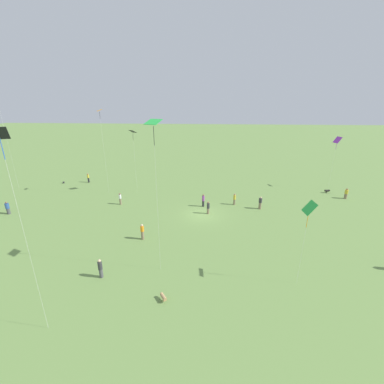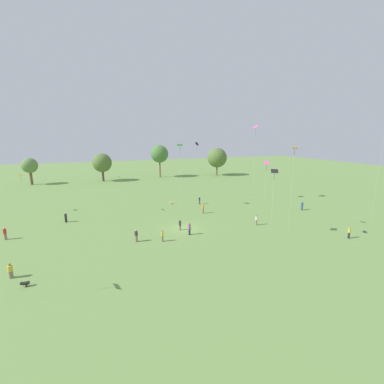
{
  "view_description": "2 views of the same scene",
  "coord_description": "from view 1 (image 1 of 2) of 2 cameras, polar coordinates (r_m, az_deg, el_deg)",
  "views": [
    {
      "loc": [
        -0.64,
        29.71,
        13.96
      ],
      "look_at": [
        1.33,
        0.2,
        3.08
      ],
      "focal_mm": 24.0,
      "sensor_mm": 36.0,
      "label": 1
    },
    {
      "loc": [
        -12.38,
        -35.31,
        13.95
      ],
      "look_at": [
        0.81,
        -1.42,
        6.06
      ],
      "focal_mm": 24.0,
      "sensor_mm": 36.0,
      "label": 2
    }
  ],
  "objects": [
    {
      "name": "kite_5",
      "position": [
        39.01,
        -13.02,
        12.51
      ],
      "size": [
        1.23,
        1.2,
        9.61
      ],
      "rotation": [
        0.0,
        0.0,
        4.94
      ],
      "color": "black",
      "rests_on": "ground_plane"
    },
    {
      "name": "person_5",
      "position": [
        35.88,
        9.42,
        -1.58
      ],
      "size": [
        0.42,
        0.42,
        1.62
      ],
      "rotation": [
        0.0,
        0.0,
        4.99
      ],
      "color": "#847056",
      "rests_on": "ground_plane"
    },
    {
      "name": "kite_0",
      "position": [
        15.75,
        -36.61,
        8.11
      ],
      "size": [
        0.97,
        0.86,
        12.68
      ],
      "rotation": [
        0.0,
        0.0,
        6.01
      ],
      "color": "black",
      "rests_on": "ground_plane"
    },
    {
      "name": "picnic_bag_0",
      "position": [
        49.94,
        -26.63,
        1.91
      ],
      "size": [
        0.37,
        0.48,
        0.24
      ],
      "rotation": [
        0.0,
        0.0,
        1.96
      ],
      "color": "#262628",
      "rests_on": "ground_plane"
    },
    {
      "name": "person_1",
      "position": [
        34.81,
        2.51,
        -1.86
      ],
      "size": [
        0.41,
        0.41,
        1.79
      ],
      "rotation": [
        0.0,
        0.0,
        0.24
      ],
      "color": "#232328",
      "rests_on": "ground_plane"
    },
    {
      "name": "kite_9",
      "position": [
        45.98,
        29.58,
        9.83
      ],
      "size": [
        0.95,
        1.28,
        8.37
      ],
      "rotation": [
        0.0,
        0.0,
        1.03
      ],
      "color": "purple",
      "rests_on": "ground_plane"
    },
    {
      "name": "kite_2",
      "position": [
        39.16,
        -19.78,
        15.6
      ],
      "size": [
        0.95,
        0.96,
        12.48
      ],
      "rotation": [
        0.0,
        0.0,
        1.27
      ],
      "color": "orange",
      "rests_on": "ground_plane"
    },
    {
      "name": "person_4",
      "position": [
        27.46,
        -10.98,
        -8.68
      ],
      "size": [
        0.49,
        0.49,
        1.74
      ],
      "rotation": [
        0.0,
        0.0,
        1.14
      ],
      "color": "#847056",
      "rests_on": "ground_plane"
    },
    {
      "name": "person_2",
      "position": [
        35.26,
        14.92,
        -2.35
      ],
      "size": [
        0.54,
        0.54,
        1.73
      ],
      "rotation": [
        0.0,
        0.0,
        1.89
      ],
      "color": "#847056",
      "rests_on": "ground_plane"
    },
    {
      "name": "person_3",
      "position": [
        23.11,
        -19.69,
        -15.7
      ],
      "size": [
        0.48,
        0.48,
        1.72
      ],
      "rotation": [
        0.0,
        0.0,
        0.52
      ],
      "color": "#4C4C51",
      "rests_on": "ground_plane"
    },
    {
      "name": "kite_8",
      "position": [
        20.25,
        24.6,
        -3.61
      ],
      "size": [
        0.74,
        1.1,
        7.0
      ],
      "rotation": [
        0.0,
        0.0,
        0.87
      ],
      "color": "green",
      "rests_on": "ground_plane"
    },
    {
      "name": "person_6",
      "position": [
        32.72,
        3.61,
        -3.49
      ],
      "size": [
        0.51,
        0.51,
        1.68
      ],
      "rotation": [
        0.0,
        0.0,
        2.21
      ],
      "color": "#847056",
      "rests_on": "ground_plane"
    },
    {
      "name": "person_7",
      "position": [
        40.16,
        -35.77,
        -2.91
      ],
      "size": [
        0.61,
        0.61,
        1.68
      ],
      "rotation": [
        0.0,
        0.0,
        4.32
      ],
      "color": "#4C4C51",
      "rests_on": "ground_plane"
    },
    {
      "name": "person_0",
      "position": [
        36.85,
        -15.67,
        -1.44
      ],
      "size": [
        0.46,
        0.46,
        1.67
      ],
      "rotation": [
        0.0,
        0.0,
        0.88
      ],
      "color": "#847056",
      "rests_on": "ground_plane"
    },
    {
      "name": "person_10",
      "position": [
        43.84,
        31.05,
        -0.32
      ],
      "size": [
        0.64,
        0.64,
        1.58
      ],
      "rotation": [
        0.0,
        0.0,
        2.11
      ],
      "color": "#847056",
      "rests_on": "ground_plane"
    },
    {
      "name": "ground_plane",
      "position": [
        32.84,
        2.35,
        -4.98
      ],
      "size": [
        240.0,
        240.0,
        0.0
      ],
      "primitive_type": "plane",
      "color": "#6B8E47"
    },
    {
      "name": "kite_6",
      "position": [
        18.93,
        -8.55,
        13.83
      ],
      "size": [
        1.31,
        1.29,
        12.54
      ],
      "rotation": [
        0.0,
        0.0,
        1.99
      ],
      "color": "green",
      "rests_on": "ground_plane"
    },
    {
      "name": "person_8",
      "position": [
        48.35,
        -22.05,
        2.94
      ],
      "size": [
        0.41,
        0.41,
        1.65
      ],
      "rotation": [
        0.0,
        0.0,
        1.25
      ],
      "color": "#232328",
      "rests_on": "ground_plane"
    },
    {
      "name": "dog_1",
      "position": [
        20.31,
        -6.43,
        -22.1
      ],
      "size": [
        0.59,
        0.72,
        0.5
      ],
      "rotation": [
        0.0,
        0.0,
        3.74
      ],
      "color": "tan",
      "rests_on": "ground_plane"
    },
    {
      "name": "dog_0",
      "position": [
        45.2,
        27.87,
        0.26
      ],
      "size": [
        0.8,
        0.35,
        0.55
      ],
      "rotation": [
        0.0,
        0.0,
        1.59
      ],
      "color": "black",
      "rests_on": "ground_plane"
    }
  ]
}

